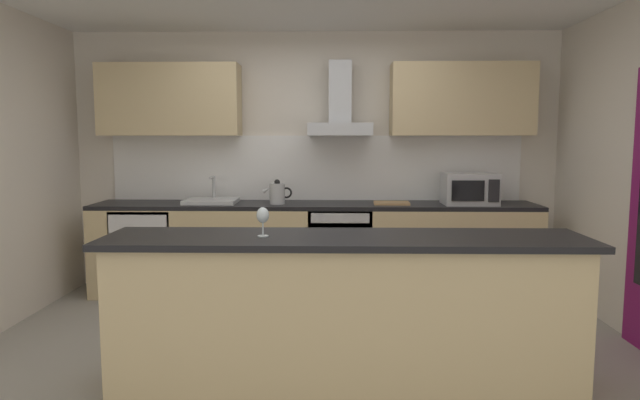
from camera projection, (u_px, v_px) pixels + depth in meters
ground at (309, 351)px, 4.06m from camera, size 5.91×4.63×0.02m
wall_back at (316, 161)px, 5.77m from camera, size 5.91×0.12×2.60m
backsplash_tile at (316, 168)px, 5.71m from camera, size 4.17×0.02×0.66m
counter_back at (315, 249)px, 5.49m from camera, size 4.32×0.60×0.90m
counter_island at (345, 311)px, 3.41m from camera, size 2.92×0.64×0.95m
upper_cabinets at (315, 100)px, 5.48m from camera, size 4.26×0.32×0.70m
oven at (340, 248)px, 5.46m from camera, size 0.60×0.62×0.80m
refrigerator at (149, 251)px, 5.50m from camera, size 0.58×0.60×0.85m
microwave at (470, 189)px, 5.34m from camera, size 0.50×0.38×0.30m
sink at (211, 200)px, 5.44m from camera, size 0.50×0.40×0.26m
kettle at (277, 193)px, 5.38m from camera, size 0.29×0.15×0.24m
range_hood at (340, 112)px, 5.44m from camera, size 0.62×0.45×0.72m
wine_glass at (263, 216)px, 3.33m from camera, size 0.08×0.08×0.18m
chopping_board at (392, 203)px, 5.38m from camera, size 0.35×0.23×0.02m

